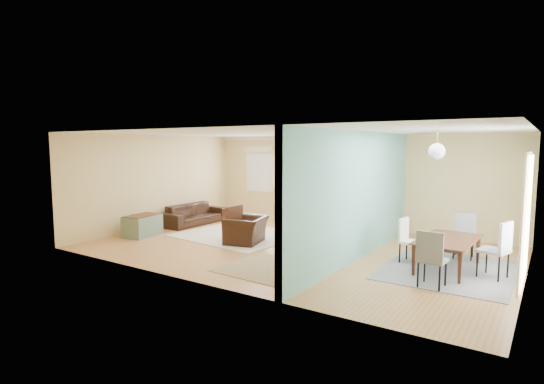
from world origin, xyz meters
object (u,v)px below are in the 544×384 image
object	(u,v)px
credenza	(359,228)
sofa	(194,214)
green_chair	(351,221)
dining_table	(449,255)
eames_chair	(246,230)

from	to	relation	value
credenza	sofa	bearing A→B (deg)	-178.39
green_chair	dining_table	size ratio (longest dim) A/B	0.45
sofa	green_chair	world-z (taller)	green_chair
green_chair	eames_chair	bearing A→B (deg)	54.15
eames_chair	credenza	size ratio (longest dim) A/B	0.68
sofa	dining_table	world-z (taller)	sofa
eames_chair	credenza	xyz separation A→B (m)	(2.31, 1.27, 0.08)
sofa	credenza	distance (m)	5.09
eames_chair	credenza	distance (m)	2.64
dining_table	eames_chair	bearing A→B (deg)	97.27
credenza	dining_table	world-z (taller)	credenza
sofa	dining_table	bearing A→B (deg)	-95.56
green_chair	dining_table	bearing A→B (deg)	141.41
green_chair	dining_table	world-z (taller)	green_chair
green_chair	dining_table	xyz separation A→B (m)	(2.84, -2.08, -0.05)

